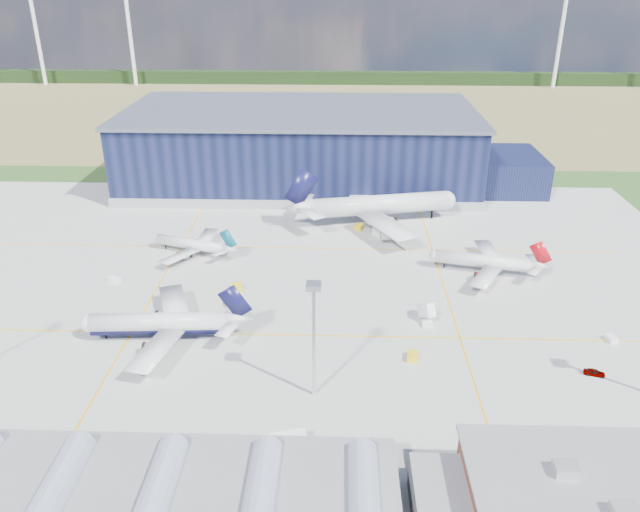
% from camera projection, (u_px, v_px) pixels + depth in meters
% --- Properties ---
extents(ground, '(600.00, 600.00, 0.00)m').
position_uv_depth(ground, '(276.00, 311.00, 141.66)').
color(ground, '#254A1B').
rests_on(ground, ground).
extents(apron, '(220.00, 160.00, 0.08)m').
position_uv_depth(apron, '(280.00, 290.00, 150.71)').
color(apron, '#9E9E99').
rests_on(apron, ground).
extents(farmland, '(600.00, 220.00, 0.01)m').
position_uv_depth(farmland, '(315.00, 109.00, 340.86)').
color(farmland, olive).
rests_on(farmland, ground).
extents(treeline, '(600.00, 8.00, 8.00)m').
position_uv_depth(treeline, '(320.00, 78.00, 411.60)').
color(treeline, black).
rests_on(treeline, ground).
extents(horizon_dressing, '(440.20, 18.00, 70.00)m').
position_uv_depth(horizon_dressing, '(22.00, 29.00, 399.47)').
color(horizon_dressing, white).
rests_on(horizon_dressing, ground).
extents(hangar, '(145.00, 62.00, 26.10)m').
position_uv_depth(hangar, '(308.00, 150.00, 222.50)').
color(hangar, black).
rests_on(hangar, ground).
extents(ops_building, '(46.00, 23.00, 10.90)m').
position_uv_depth(ops_building, '(639.00, 512.00, 83.65)').
color(ops_building, brown).
rests_on(ops_building, ground).
extents(glass_concourse, '(78.00, 23.00, 8.60)m').
position_uv_depth(glass_concourse, '(186.00, 506.00, 85.97)').
color(glass_concourse, black).
rests_on(glass_concourse, ground).
extents(light_mast_center, '(2.60, 2.60, 23.00)m').
position_uv_depth(light_mast_center, '(314.00, 322.00, 107.66)').
color(light_mast_center, silver).
rests_on(light_mast_center, ground).
extents(airliner_navy, '(38.77, 38.02, 11.96)m').
position_uv_depth(airliner_navy, '(158.00, 314.00, 128.96)').
color(airliner_navy, silver).
rests_on(airliner_navy, ground).
extents(airliner_red, '(36.84, 36.35, 9.99)m').
position_uv_depth(airliner_red, '(484.00, 255.00, 157.49)').
color(airliner_red, silver).
rests_on(airliner_red, ground).
extents(airliner_widebody, '(64.37, 63.47, 17.69)m').
position_uv_depth(airliner_widebody, '(380.00, 195.00, 186.93)').
color(airliner_widebody, silver).
rests_on(airliner_widebody, ground).
extents(airliner_regional, '(33.50, 33.14, 8.63)m').
position_uv_depth(airliner_regional, '(190.00, 239.00, 168.25)').
color(airliner_regional, silver).
rests_on(airliner_regional, ground).
extents(gse_tug_a, '(2.88, 4.17, 1.62)m').
position_uv_depth(gse_tug_a, '(237.00, 288.00, 149.98)').
color(gse_tug_a, yellow).
rests_on(gse_tug_a, ground).
extents(gse_tug_b, '(2.59, 3.41, 1.34)m').
position_uv_depth(gse_tug_b, '(413.00, 357.00, 124.11)').
color(gse_tug_b, yellow).
rests_on(gse_tug_b, ground).
extents(gse_van_a, '(6.36, 3.98, 2.58)m').
position_uv_depth(gse_van_a, '(288.00, 442.00, 101.00)').
color(gse_van_a, white).
rests_on(gse_van_a, ground).
extents(gse_cart_a, '(2.14, 2.88, 1.15)m').
position_uv_depth(gse_cart_a, '(612.00, 339.00, 130.13)').
color(gse_cart_a, white).
rests_on(gse_cart_a, ground).
extents(gse_van_b, '(4.58, 5.75, 2.40)m').
position_uv_depth(gse_van_b, '(381.00, 233.00, 180.20)').
color(gse_van_b, white).
rests_on(gse_van_b, ground).
extents(gse_tug_c, '(2.96, 3.72, 1.42)m').
position_uv_depth(gse_tug_c, '(359.00, 227.00, 185.43)').
color(gse_tug_c, yellow).
rests_on(gse_tug_c, ground).
extents(gse_cart_b, '(3.68, 3.33, 1.33)m').
position_uv_depth(gse_cart_b, '(114.00, 280.00, 154.27)').
color(gse_cart_b, white).
rests_on(gse_cart_b, ground).
extents(airstair, '(3.55, 5.08, 3.02)m').
position_uv_depth(airstair, '(426.00, 314.00, 137.63)').
color(airstair, white).
rests_on(airstair, ground).
extents(car_a, '(4.24, 2.64, 1.35)m').
position_uv_depth(car_a, '(594.00, 372.00, 119.25)').
color(car_a, '#99999E').
rests_on(car_a, ground).
extents(car_b, '(4.17, 2.67, 1.30)m').
position_uv_depth(car_b, '(225.00, 456.00, 98.88)').
color(car_b, '#99999E').
rests_on(car_b, ground).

